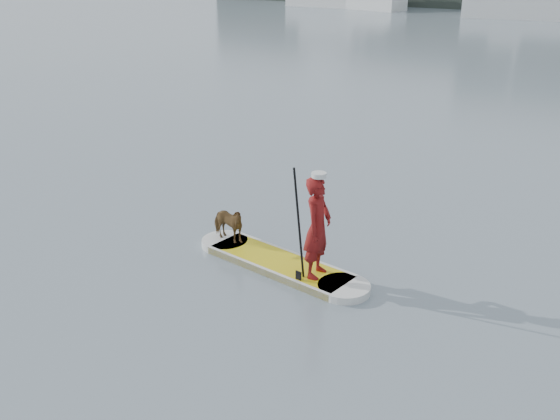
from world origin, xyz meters
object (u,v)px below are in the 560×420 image
Objects in this scene: paddleboard at (280,264)px; dog at (227,224)px; paddler at (318,227)px; sailboat_b at (364,0)px; sailboat_c at (520,6)px.

dog reaches higher than paddleboard.
sailboat_b is (-22.81, 46.48, -0.11)m from paddler.
sailboat_b is (-22.08, 46.41, 0.74)m from paddleboard.
sailboat_b reaches higher than paddleboard.
paddleboard is 1.13m from paddler.
sailboat_c reaches higher than paddler.
sailboat_b is at bearing 17.36° from paddler.
dog is at bearing -90.55° from sailboat_c.
paddler is 46.15m from sailboat_c.
sailboat_c reaches higher than sailboat_b.
dog is at bearing 180.00° from paddleboard.
dog is 45.64m from sailboat_c.
sailboat_c is at bearing 6.96° from sailboat_b.
paddler reaches higher than paddleboard.
sailboat_b is 14.14m from sailboat_c.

